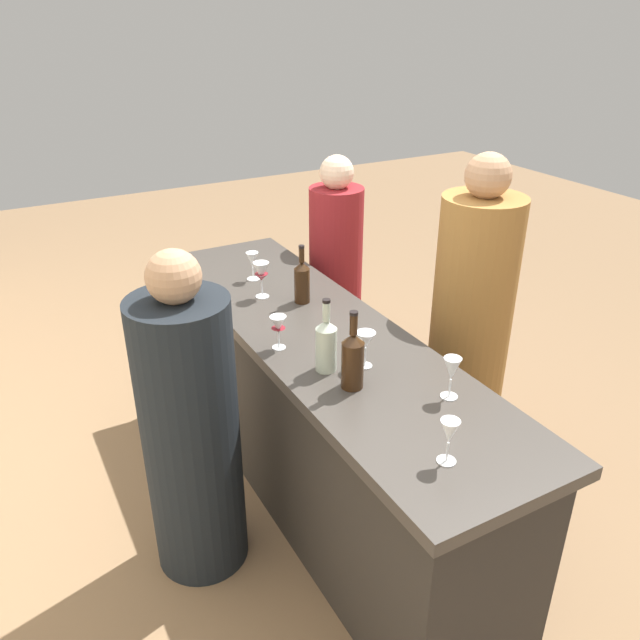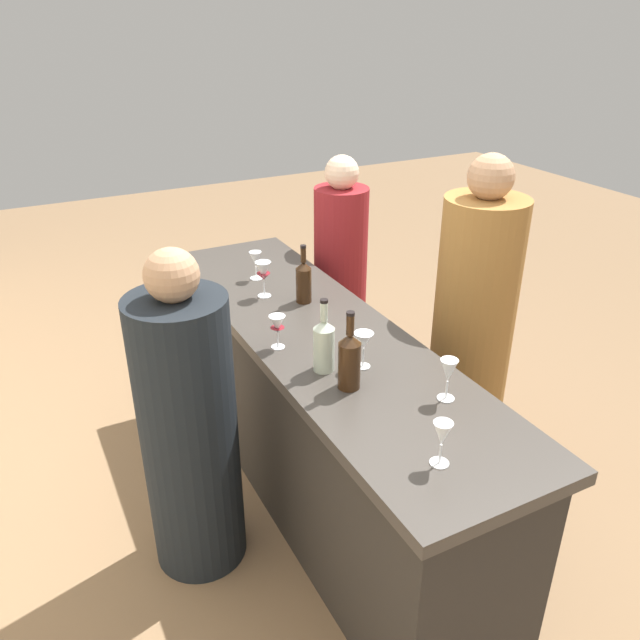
{
  "view_description": "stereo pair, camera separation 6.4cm",
  "coord_description": "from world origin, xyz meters",
  "px_view_note": "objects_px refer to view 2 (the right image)",
  "views": [
    {
      "loc": [
        -2.12,
        1.17,
        2.17
      ],
      "look_at": [
        0.0,
        0.0,
        0.96
      ],
      "focal_mm": 35.44,
      "sensor_mm": 36.0,
      "label": 1
    },
    {
      "loc": [
        -2.15,
        1.11,
        2.17
      ],
      "look_at": [
        0.0,
        0.0,
        0.96
      ],
      "focal_mm": 35.44,
      "sensor_mm": 36.0,
      "label": 2
    }
  ],
  "objects_px": {
    "wine_glass_near_center": "(364,342)",
    "wine_glass_near_right": "(256,260)",
    "wine_glass_far_left": "(263,273)",
    "wine_glass_far_right": "(277,326)",
    "person_left_guest": "(471,337)",
    "wine_bottle_center_amber_brown": "(304,281)",
    "wine_glass_far_center": "(442,435)",
    "wine_glass_near_left": "(448,372)",
    "wine_bottle_second_left_clear_pale": "(324,344)",
    "person_center_guest": "(340,285)",
    "wine_bottle_leftmost_amber_brown": "(349,359)",
    "person_right_guest": "(189,431)"
  },
  "relations": [
    {
      "from": "wine_glass_near_center",
      "to": "wine_glass_near_right",
      "type": "height_order",
      "value": "wine_glass_near_center"
    },
    {
      "from": "wine_glass_far_left",
      "to": "wine_glass_far_right",
      "type": "height_order",
      "value": "wine_glass_far_left"
    },
    {
      "from": "wine_glass_near_center",
      "to": "person_left_guest",
      "type": "bearing_deg",
      "value": -72.44
    },
    {
      "from": "wine_bottle_center_amber_brown",
      "to": "wine_glass_far_center",
      "type": "bearing_deg",
      "value": 173.2
    },
    {
      "from": "wine_glass_far_left",
      "to": "wine_glass_far_right",
      "type": "xyz_separation_m",
      "value": [
        -0.5,
        0.15,
        -0.02
      ]
    },
    {
      "from": "wine_glass_near_left",
      "to": "wine_glass_near_right",
      "type": "bearing_deg",
      "value": 7.76
    },
    {
      "from": "wine_glass_near_center",
      "to": "wine_glass_far_right",
      "type": "distance_m",
      "value": 0.37
    },
    {
      "from": "wine_glass_far_center",
      "to": "wine_glass_far_left",
      "type": "bearing_deg",
      "value": -0.26
    },
    {
      "from": "wine_bottle_second_left_clear_pale",
      "to": "wine_glass_near_center",
      "type": "bearing_deg",
      "value": -109.55
    },
    {
      "from": "wine_glass_far_right",
      "to": "person_center_guest",
      "type": "relative_size",
      "value": 0.1
    },
    {
      "from": "person_left_guest",
      "to": "wine_glass_far_center",
      "type": "bearing_deg",
      "value": 34.68
    },
    {
      "from": "wine_glass_far_center",
      "to": "wine_bottle_second_left_clear_pale",
      "type": "bearing_deg",
      "value": 4.87
    },
    {
      "from": "wine_glass_far_left",
      "to": "wine_glass_far_center",
      "type": "height_order",
      "value": "wine_glass_far_left"
    },
    {
      "from": "wine_glass_far_center",
      "to": "wine_glass_far_right",
      "type": "height_order",
      "value": "wine_glass_far_center"
    },
    {
      "from": "wine_glass_far_left",
      "to": "person_left_guest",
      "type": "height_order",
      "value": "person_left_guest"
    },
    {
      "from": "wine_bottle_second_left_clear_pale",
      "to": "wine_glass_far_right",
      "type": "xyz_separation_m",
      "value": [
        0.24,
        0.09,
        -0.01
      ]
    },
    {
      "from": "wine_glass_far_center",
      "to": "person_center_guest",
      "type": "distance_m",
      "value": 1.99
    },
    {
      "from": "wine_glass_near_left",
      "to": "wine_glass_far_right",
      "type": "distance_m",
      "value": 0.73
    },
    {
      "from": "wine_glass_near_left",
      "to": "person_left_guest",
      "type": "height_order",
      "value": "person_left_guest"
    },
    {
      "from": "wine_glass_far_right",
      "to": "person_center_guest",
      "type": "height_order",
      "value": "person_center_guest"
    },
    {
      "from": "wine_glass_far_left",
      "to": "wine_glass_far_center",
      "type": "distance_m",
      "value": 1.39
    },
    {
      "from": "wine_bottle_center_amber_brown",
      "to": "wine_glass_far_left",
      "type": "bearing_deg",
      "value": 45.08
    },
    {
      "from": "wine_glass_near_center",
      "to": "wine_bottle_second_left_clear_pale",
      "type": "bearing_deg",
      "value": 70.45
    },
    {
      "from": "wine_glass_far_left",
      "to": "person_left_guest",
      "type": "relative_size",
      "value": 0.11
    },
    {
      "from": "wine_bottle_center_amber_brown",
      "to": "person_center_guest",
      "type": "height_order",
      "value": "person_center_guest"
    },
    {
      "from": "wine_glass_near_left",
      "to": "wine_glass_far_right",
      "type": "relative_size",
      "value": 1.11
    },
    {
      "from": "wine_glass_far_left",
      "to": "person_center_guest",
      "type": "xyz_separation_m",
      "value": [
        0.45,
        -0.67,
        -0.37
      ]
    },
    {
      "from": "wine_glass_near_right",
      "to": "wine_bottle_leftmost_amber_brown",
      "type": "bearing_deg",
      "value": 175.53
    },
    {
      "from": "wine_glass_far_left",
      "to": "wine_glass_far_center",
      "type": "bearing_deg",
      "value": 179.74
    },
    {
      "from": "wine_bottle_center_amber_brown",
      "to": "wine_glass_near_left",
      "type": "xyz_separation_m",
      "value": [
        -0.97,
        -0.09,
        0.0
      ]
    },
    {
      "from": "person_left_guest",
      "to": "person_center_guest",
      "type": "bearing_deg",
      "value": -90.74
    },
    {
      "from": "wine_glass_far_center",
      "to": "person_left_guest",
      "type": "height_order",
      "value": "person_left_guest"
    },
    {
      "from": "wine_glass_near_left",
      "to": "wine_glass_far_left",
      "type": "xyz_separation_m",
      "value": [
        1.12,
        0.23,
        0.01
      ]
    },
    {
      "from": "wine_glass_far_left",
      "to": "person_right_guest",
      "type": "xyz_separation_m",
      "value": [
        -0.52,
        0.56,
        -0.39
      ]
    },
    {
      "from": "wine_glass_near_left",
      "to": "wine_glass_near_right",
      "type": "relative_size",
      "value": 1.1
    },
    {
      "from": "wine_glass_far_right",
      "to": "person_right_guest",
      "type": "height_order",
      "value": "person_right_guest"
    },
    {
      "from": "wine_bottle_center_amber_brown",
      "to": "wine_glass_near_center",
      "type": "distance_m",
      "value": 0.65
    },
    {
      "from": "wine_glass_far_right",
      "to": "wine_bottle_center_amber_brown",
      "type": "bearing_deg",
      "value": -39.48
    },
    {
      "from": "person_left_guest",
      "to": "wine_glass_near_right",
      "type": "bearing_deg",
      "value": -54.66
    },
    {
      "from": "wine_glass_far_right",
      "to": "person_right_guest",
      "type": "distance_m",
      "value": 0.55
    },
    {
      "from": "wine_bottle_center_amber_brown",
      "to": "wine_glass_far_center",
      "type": "height_order",
      "value": "wine_bottle_center_amber_brown"
    },
    {
      "from": "wine_glass_near_center",
      "to": "wine_glass_far_center",
      "type": "distance_m",
      "value": 0.61
    },
    {
      "from": "wine_bottle_center_amber_brown",
      "to": "person_center_guest",
      "type": "distance_m",
      "value": 0.86
    },
    {
      "from": "person_left_guest",
      "to": "person_right_guest",
      "type": "xyz_separation_m",
      "value": [
        0.03,
        1.39,
        -0.1
      ]
    },
    {
      "from": "wine_glass_near_right",
      "to": "person_left_guest",
      "type": "relative_size",
      "value": 0.09
    },
    {
      "from": "wine_glass_near_center",
      "to": "wine_bottle_center_amber_brown",
      "type": "bearing_deg",
      "value": -5.38
    },
    {
      "from": "wine_glass_near_left",
      "to": "person_left_guest",
      "type": "relative_size",
      "value": 0.1
    },
    {
      "from": "wine_glass_near_left",
      "to": "person_right_guest",
      "type": "relative_size",
      "value": 0.11
    },
    {
      "from": "wine_glass_near_center",
      "to": "wine_glass_far_center",
      "type": "relative_size",
      "value": 0.97
    },
    {
      "from": "person_left_guest",
      "to": "person_center_guest",
      "type": "xyz_separation_m",
      "value": [
        1.0,
        0.17,
        -0.08
      ]
    }
  ]
}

